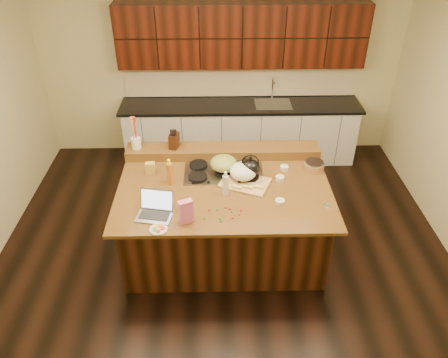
{
  "coord_description": "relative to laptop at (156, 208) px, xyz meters",
  "views": [
    {
      "loc": [
        -0.08,
        -4.01,
        3.77
      ],
      "look_at": [
        0.0,
        0.05,
        1.0
      ],
      "focal_mm": 35.0,
      "sensor_mm": 36.0,
      "label": 1
    }
  ],
  "objects": [
    {
      "name": "knife_block",
      "position": [
        0.12,
        1.16,
        0.15
      ],
      "size": [
        0.13,
        0.18,
        0.19
      ],
      "primitive_type": "cube",
      "rotation": [
        0.0,
        0.0,
        -0.24
      ],
      "color": "black",
      "rests_on": "back_ledge"
    },
    {
      "name": "gumdrop_4",
      "position": [
        0.89,
        0.02,
        -0.06
      ],
      "size": [
        0.02,
        0.02,
        0.02
      ],
      "primitive_type": "ellipsoid",
      "color": "red",
      "rests_on": "island"
    },
    {
      "name": "oil_bottle",
      "position": [
        0.11,
        0.54,
        0.07
      ],
      "size": [
        0.08,
        0.08,
        0.27
      ],
      "primitive_type": "cylinder",
      "rotation": [
        0.0,
        0.0,
        -0.24
      ],
      "color": "#BA6E20",
      "rests_on": "island"
    },
    {
      "name": "gumdrop_0",
      "position": [
        0.77,
        0.05,
        -0.06
      ],
      "size": [
        0.02,
        0.02,
        0.02
      ],
      "primitive_type": "ellipsoid",
      "color": "red",
      "rests_on": "island"
    },
    {
      "name": "gumdrop_5",
      "position": [
        0.5,
        -0.1,
        -0.06
      ],
      "size": [
        0.02,
        0.02,
        0.02
      ],
      "primitive_type": "ellipsoid",
      "color": "#198C26",
      "rests_on": "island"
    },
    {
      "name": "wooden_tray",
      "position": [
        0.94,
        0.58,
        0.03
      ],
      "size": [
        0.64,
        0.56,
        0.21
      ],
      "rotation": [
        0.0,
        0.0,
        -0.41
      ],
      "color": "tan",
      "rests_on": "island"
    },
    {
      "name": "ramekin_c",
      "position": [
        1.44,
        0.81,
        -0.04
      ],
      "size": [
        0.13,
        0.13,
        0.04
      ],
      "primitive_type": "cylinder",
      "rotation": [
        0.0,
        0.0,
        -0.43
      ],
      "color": "white",
      "rests_on": "island"
    },
    {
      "name": "green_bowl",
      "position": [
        0.72,
        0.76,
        0.06
      ],
      "size": [
        0.35,
        0.35,
        0.17
      ],
      "primitive_type": "ellipsoid",
      "rotation": [
        0.0,
        0.0,
        -0.12
      ],
      "color": "olive",
      "rests_on": "cooktop"
    },
    {
      "name": "gumdrop_6",
      "position": [
        0.55,
        0.04,
        -0.06
      ],
      "size": [
        0.02,
        0.02,
        0.02
      ],
      "primitive_type": "ellipsoid",
      "color": "red",
      "rests_on": "island"
    },
    {
      "name": "gumdrop_9",
      "position": [
        0.79,
        0.0,
        -0.06
      ],
      "size": [
        0.02,
        0.02,
        0.02
      ],
      "primitive_type": "ellipsoid",
      "color": "#198C26",
      "rests_on": "island"
    },
    {
      "name": "kettle",
      "position": [
        1.02,
        0.63,
        0.08
      ],
      "size": [
        0.27,
        0.27,
        0.21
      ],
      "primitive_type": "ellipsoid",
      "rotation": [
        0.0,
        0.0,
        -0.2
      ],
      "color": "black",
      "rests_on": "cooktop"
    },
    {
      "name": "pink_bag",
      "position": [
        0.32,
        -0.14,
        0.06
      ],
      "size": [
        0.16,
        0.12,
        0.26
      ],
      "primitive_type": "cube",
      "rotation": [
        0.0,
        0.0,
        0.41
      ],
      "color": "pink",
      "rests_on": "island"
    },
    {
      "name": "cooktop",
      "position": [
        0.72,
        0.76,
        -0.05
      ],
      "size": [
        0.92,
        0.52,
        0.05
      ],
      "color": "gray",
      "rests_on": "island"
    },
    {
      "name": "ramekin_b",
      "position": [
        1.36,
        0.59,
        -0.04
      ],
      "size": [
        0.12,
        0.12,
        0.04
      ],
      "primitive_type": "cylinder",
      "rotation": [
        0.0,
        0.0,
        -0.29
      ],
      "color": "white",
      "rests_on": "island"
    },
    {
      "name": "gumdrop_7",
      "position": [
        0.66,
        -0.11,
        -0.06
      ],
      "size": [
        0.02,
        0.02,
        0.02
      ],
      "primitive_type": "ellipsoid",
      "color": "#198C26",
      "rests_on": "island"
    },
    {
      "name": "gumdrop_10",
      "position": [
        0.86,
        -0.05,
        -0.06
      ],
      "size": [
        0.02,
        0.02,
        0.02
      ],
      "primitive_type": "ellipsoid",
      "color": "red",
      "rests_on": "island"
    },
    {
      "name": "island",
      "position": [
        0.72,
        0.46,
        -0.52
      ],
      "size": [
        2.4,
        1.6,
        0.92
      ],
      "color": "black",
      "rests_on": "ground"
    },
    {
      "name": "candy_plate",
      "position": [
        0.05,
        -0.25,
        -0.06
      ],
      "size": [
        0.23,
        0.23,
        0.01
      ],
      "primitive_type": "cylinder",
      "rotation": [
        0.0,
        0.0,
        -0.36
      ],
      "color": "white",
      "rests_on": "island"
    },
    {
      "name": "back_ledge",
      "position": [
        0.72,
        1.16,
        -0.01
      ],
      "size": [
        2.4,
        0.3,
        0.12
      ],
      "primitive_type": "cube",
      "color": "black",
      "rests_on": "island"
    },
    {
      "name": "strainer_bowl",
      "position": [
        1.8,
        0.8,
        -0.02
      ],
      "size": [
        0.25,
        0.25,
        0.09
      ],
      "primitive_type": "cylinder",
      "rotation": [
        0.0,
        0.0,
        0.06
      ],
      "color": "#996B3F",
      "rests_on": "island"
    },
    {
      "name": "gumdrop_3",
      "position": [
        0.67,
        -0.15,
        -0.06
      ],
      "size": [
        0.02,
        0.02,
        0.02
      ],
      "primitive_type": "ellipsoid",
      "color": "#198C26",
      "rests_on": "island"
    },
    {
      "name": "room",
      "position": [
        0.72,
        0.46,
        0.36
      ],
      "size": [
        5.52,
        5.02,
        2.72
      ],
      "color": "black",
      "rests_on": "ground"
    },
    {
      "name": "package_box",
      "position": [
        -0.14,
        0.75,
        0.01
      ],
      "size": [
        0.11,
        0.08,
        0.15
      ],
      "primitive_type": "cube",
      "rotation": [
        0.0,
        0.0,
        0.06
      ],
      "color": "gold",
      "rests_on": "island"
    },
    {
      "name": "back_counter",
      "position": [
        1.02,
        2.68,
        -0.0
      ],
      "size": [
        3.7,
        0.66,
        2.4
      ],
      "color": "silver",
      "rests_on": "ground"
    },
    {
      "name": "gumdrop_1",
      "position": [
        0.63,
        0.04,
        -0.06
      ],
      "size": [
        0.02,
        0.02,
        0.02
      ],
      "primitive_type": "ellipsoid",
      "color": "#198C26",
      "rests_on": "island"
    },
    {
      "name": "gumdrop_2",
      "position": [
        0.79,
        -0.1,
        -0.06
      ],
      "size": [
        0.02,
        0.02,
        0.02
      ],
      "primitive_type": "ellipsoid",
      "color": "red",
      "rests_on": "island"
    },
    {
      "name": "gumdrop_8",
      "position": [
        0.73,
        0.07,
        -0.06
      ],
      "size": [
        0.02,
        0.02,
        0.02
      ],
      "primitive_type": "ellipsoid",
      "color": "red",
      "rests_on": "island"
    },
    {
      "name": "utensil_crock",
      "position": [
        -0.35,
        1.16,
        0.12
      ],
      "size": [
        0.13,
        0.13,
        0.14
      ],
      "primitive_type": "cylinder",
      "rotation": [
        0.0,
        0.0,
        0.13
      ],
      "color": "white",
      "rests_on": "back_ledge"
    },
    {
      "name": "laptop",
      "position": [
        0.0,
        0.0,
        0.0
      ],
      "size": [
        0.4,
        0.34,
        0.25
      ],
      "rotation": [
        0.0,
        0.0,
        -0.19
      ],
      "color": "#B7B7BC",
      "rests_on": "island"
    },
    {
      "name": "vinegar_bottle",
      "position": [
        0.73,
        0.31,
        0.06
      ],
      "size": [
        0.08,
        0.08,
        0.25
      ],
      "primitive_type": "cylinder",
      "rotation": [
        0.0,
        0.0,
        -0.28
      ],
      "color": "silver",
      "rests_on": "island"
    },
    {
      "name": "ramekin_a",
      "position": [
        1.31,
        0.15,
        -0.04
      ],
      "size": [
        0.13,
        0.13,
        0.04
      ],
      "primitive_type": "cylinder",
      "rotation": [
        0.0,
        0.0,
        -0.31
      ],
      "color": "white",
      "rests_on": "island"
    },
    {
      "name": "kitchen_timer",
      "position": [
        1.81,
        0.1,
        -0.03
      ],
      "size": [
        0.1,
        0.1,
        0.07
      ],
      "primitive_type": "cone",
      "rotation": [
        0.0,
        0.0,
        -0.22
      ],
      "color": "silver",
      "rests_on": "island"
    }
  ]
}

